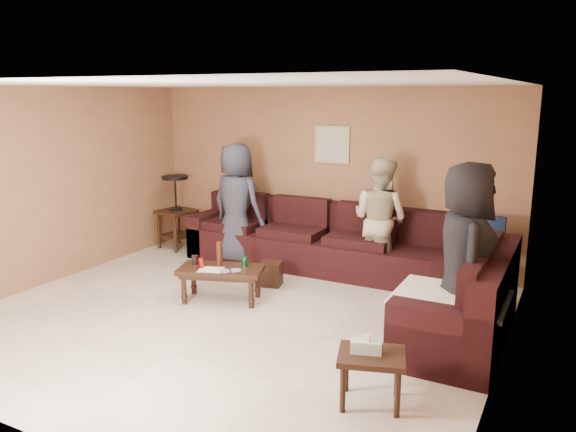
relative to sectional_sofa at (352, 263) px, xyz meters
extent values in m
plane|color=beige|center=(-0.81, -1.52, -0.33)|extent=(5.50, 5.50, 0.00)
cube|color=silver|center=(-0.81, -1.52, 2.12)|extent=(5.50, 5.00, 0.10)
cube|color=#906544|center=(-0.81, 0.98, 0.92)|extent=(5.50, 0.10, 2.50)
cube|color=#906544|center=(-0.81, -4.02, 0.92)|extent=(5.50, 0.10, 2.50)
cube|color=#906544|center=(-3.56, -1.52, 0.92)|extent=(0.10, 5.00, 2.50)
cube|color=#906544|center=(1.94, -1.52, 0.92)|extent=(0.10, 5.00, 2.50)
cube|color=black|center=(-0.81, 0.53, -0.10)|extent=(3.70, 0.90, 0.45)
cube|color=black|center=(-0.81, 0.86, 0.35)|extent=(3.70, 0.24, 0.45)
cube|color=black|center=(-2.54, 0.53, -0.01)|extent=(0.24, 0.90, 0.63)
cube|color=black|center=(1.49, -0.92, -0.10)|extent=(0.90, 2.00, 0.45)
cube|color=black|center=(1.82, -0.92, 0.35)|extent=(0.24, 2.00, 0.45)
cube|color=black|center=(1.49, -1.80, -0.01)|extent=(0.90, 0.24, 0.63)
cube|color=#121D3A|center=(1.49, 0.53, 0.42)|extent=(0.45, 0.14, 0.45)
cube|color=white|center=(1.49, -1.37, 0.25)|extent=(1.00, 0.85, 0.04)
cube|color=black|center=(-1.20, -1.14, 0.06)|extent=(1.08, 0.78, 0.05)
cube|color=black|center=(-1.20, -1.14, 0.00)|extent=(0.99, 0.69, 0.04)
cylinder|color=black|center=(-1.53, -1.44, -0.15)|extent=(0.06, 0.06, 0.36)
cylinder|color=black|center=(-0.77, -1.18, -0.15)|extent=(0.06, 0.06, 0.36)
cylinder|color=black|center=(-1.64, -1.10, -0.15)|extent=(0.06, 0.06, 0.36)
cylinder|color=black|center=(-0.88, -0.85, -0.15)|extent=(0.06, 0.06, 0.36)
cylinder|color=red|center=(-1.40, -1.26, 0.14)|extent=(0.07, 0.07, 0.12)
cylinder|color=#167E33|center=(-0.98, -0.97, 0.14)|extent=(0.07, 0.07, 0.12)
cylinder|color=#381B0C|center=(-1.28, -1.06, 0.22)|extent=(0.07, 0.07, 0.28)
cylinder|color=black|center=(-1.55, -1.19, 0.14)|extent=(0.08, 0.08, 0.11)
cube|color=silver|center=(-1.25, -1.27, 0.09)|extent=(0.34, 0.30, 0.00)
cylinder|color=#E65190|center=(-1.08, -1.24, 0.09)|extent=(0.14, 0.14, 0.01)
cylinder|color=#E65190|center=(-0.99, -1.16, 0.09)|extent=(0.14, 0.14, 0.01)
cube|color=black|center=(-3.14, 0.47, 0.26)|extent=(0.60, 0.60, 0.05)
cube|color=black|center=(-3.14, 0.47, -0.12)|extent=(0.53, 0.53, 0.03)
cylinder|color=black|center=(-3.38, 0.31, -0.03)|extent=(0.05, 0.05, 0.59)
cylinder|color=black|center=(-2.98, 0.23, -0.03)|extent=(0.05, 0.05, 0.59)
cylinder|color=black|center=(-3.30, 0.71, -0.03)|extent=(0.05, 0.05, 0.59)
cylinder|color=black|center=(-2.90, 0.63, -0.03)|extent=(0.05, 0.05, 0.59)
cylinder|color=black|center=(-3.14, 0.47, 0.30)|extent=(0.18, 0.18, 0.03)
cylinder|color=black|center=(-3.14, 0.47, 0.56)|extent=(0.03, 0.03, 0.49)
cylinder|color=black|center=(-3.14, 0.47, 0.81)|extent=(0.41, 0.41, 0.05)
cube|color=black|center=(1.12, -2.48, 0.08)|extent=(0.62, 0.56, 0.05)
cylinder|color=black|center=(0.97, -2.70, -0.12)|extent=(0.05, 0.05, 0.40)
cylinder|color=black|center=(1.37, -2.58, -0.12)|extent=(0.05, 0.05, 0.40)
cylinder|color=black|center=(0.88, -2.39, -0.12)|extent=(0.05, 0.05, 0.40)
cylinder|color=black|center=(1.27, -2.27, -0.12)|extent=(0.05, 0.05, 0.40)
cube|color=white|center=(1.08, -2.48, 0.15)|extent=(0.26, 0.19, 0.10)
cube|color=silver|center=(1.08, -2.48, 0.22)|extent=(0.06, 0.04, 0.05)
cube|color=black|center=(-0.95, -0.40, -0.17)|extent=(0.31, 0.31, 0.31)
cube|color=tan|center=(-0.71, 0.96, 1.37)|extent=(0.52, 0.03, 0.52)
cube|color=beige|center=(-0.71, 0.95, 1.37)|extent=(0.44, 0.01, 0.44)
imported|color=#303342|center=(-1.89, 0.29, 0.54)|extent=(0.92, 0.67, 1.73)
imported|color=beige|center=(0.18, 0.47, 0.48)|extent=(0.92, 0.80, 1.62)
imported|color=black|center=(1.55, -1.10, 0.58)|extent=(0.84, 1.03, 1.81)
camera|label=1|loc=(2.42, -6.36, 2.08)|focal=35.00mm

